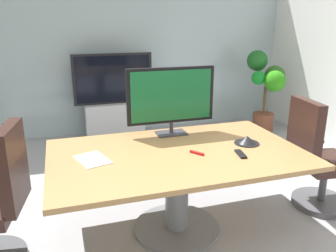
{
  "coord_description": "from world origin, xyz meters",
  "views": [
    {
      "loc": [
        -0.87,
        -2.28,
        1.78
      ],
      "look_at": [
        0.01,
        0.48,
        0.89
      ],
      "focal_mm": 36.73,
      "sensor_mm": 36.0,
      "label": 1
    }
  ],
  "objects": [
    {
      "name": "ground_plane",
      "position": [
        0.0,
        0.0,
        0.0
      ],
      "size": [
        7.56,
        7.56,
        0.0
      ],
      "primitive_type": "plane",
      "color": "#99999E"
    },
    {
      "name": "tv_monitor",
      "position": [
        0.11,
        0.69,
        1.1
      ],
      "size": [
        0.84,
        0.18,
        0.64
      ],
      "color": "#333338",
      "rests_on": "conference_table"
    },
    {
      "name": "office_chair_right",
      "position": [
        1.43,
        0.2,
        0.46
      ],
      "size": [
        0.62,
        0.6,
        1.09
      ],
      "rotation": [
        0.0,
        0.0,
        1.44
      ],
      "color": "#4C4C51",
      "rests_on": "ground"
    },
    {
      "name": "conference_table",
      "position": [
        0.01,
        0.23,
        0.57
      ],
      "size": [
        2.08,
        1.27,
        0.74
      ],
      "color": "olive",
      "rests_on": "ground"
    },
    {
      "name": "conference_phone",
      "position": [
        0.66,
        0.23,
        0.77
      ],
      "size": [
        0.22,
        0.22,
        0.07
      ],
      "color": "black",
      "rests_on": "conference_table"
    },
    {
      "name": "paper_notepad",
      "position": [
        -0.68,
        0.27,
        0.74
      ],
      "size": [
        0.29,
        0.35,
        0.01
      ],
      "primitive_type": "cube",
      "rotation": [
        0.0,
        0.0,
        0.3
      ],
      "color": "white",
      "rests_on": "conference_table"
    },
    {
      "name": "wall_back_glass_partition",
      "position": [
        0.0,
        3.28,
        1.35
      ],
      "size": [
        5.89,
        0.1,
        2.71
      ],
      "primitive_type": "cube",
      "color": "#9EB2B7",
      "rests_on": "ground"
    },
    {
      "name": "whiteboard_marker",
      "position": [
        0.15,
        0.13,
        0.75
      ],
      "size": [
        0.09,
        0.12,
        0.02
      ],
      "primitive_type": "cube",
      "rotation": [
        0.0,
        0.0,
        -0.96
      ],
      "color": "red",
      "rests_on": "conference_table"
    },
    {
      "name": "remote_control",
      "position": [
        0.48,
        0.01,
        0.75
      ],
      "size": [
        0.08,
        0.18,
        0.02
      ],
      "primitive_type": "cube",
      "rotation": [
        0.0,
        0.0,
        -0.17
      ],
      "color": "black",
      "rests_on": "conference_table"
    },
    {
      "name": "wall_display_unit",
      "position": [
        -0.09,
        2.92,
        0.44
      ],
      "size": [
        1.2,
        0.36,
        1.31
      ],
      "color": "#B7BABC",
      "rests_on": "ground"
    },
    {
      "name": "potted_plant",
      "position": [
        2.34,
        2.5,
        0.79
      ],
      "size": [
        0.64,
        0.75,
        1.31
      ],
      "color": "brown",
      "rests_on": "ground"
    }
  ]
}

